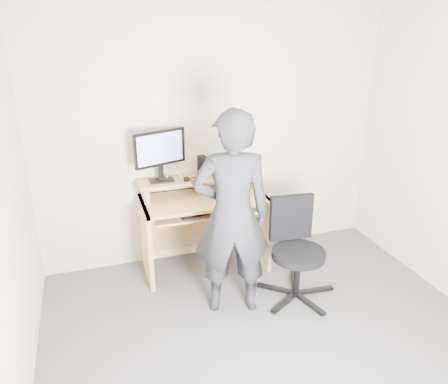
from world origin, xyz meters
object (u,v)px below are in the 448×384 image
desk (202,214)px  office_chair (296,246)px  person (232,215)px  monitor (160,151)px

desk → office_chair: same height
person → office_chair: bearing=-166.5°
desk → person: 0.86m
monitor → office_chair: bearing=-59.2°
person → monitor: bearing=-52.5°
desk → monitor: size_ratio=2.40×
monitor → person: person is taller
person → desk: bearing=-75.4°
monitor → person: bearing=-83.8°
office_chair → desk: bearing=133.4°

